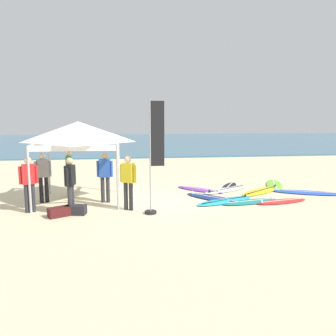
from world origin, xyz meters
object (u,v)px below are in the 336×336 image
at_px(canopy_tent, 78,132).
at_px(person_grey, 43,174).
at_px(surfboard_black, 229,186).
at_px(surfboard_white, 226,189).
at_px(person_green, 69,170).
at_px(banner_flag, 154,162).
at_px(gear_bag_by_pole, 76,210).
at_px(surfboard_red, 281,201).
at_px(surfboard_navy, 215,198).
at_px(surfboard_blue, 307,192).
at_px(person_blue, 105,174).
at_px(gear_bag_near_tent, 59,212).
at_px(surfboard_lime, 274,185).
at_px(person_red, 29,180).
at_px(person_black, 70,182).
at_px(person_yellow, 128,179).
at_px(surfboard_yellow, 262,191).
at_px(surfboard_cyan, 225,201).
at_px(surfboard_teal, 251,202).
at_px(surfboard_purple, 200,190).

relative_size(canopy_tent, person_grey, 1.61).
xyz_separation_m(surfboard_black, surfboard_white, (-0.31, -0.60, -0.00)).
relative_size(surfboard_white, person_green, 1.40).
xyz_separation_m(banner_flag, gear_bag_by_pole, (-2.34, 0.20, -1.43)).
xyz_separation_m(surfboard_red, surfboard_navy, (-2.15, 0.74, -0.00)).
height_order(surfboard_blue, person_blue, person_blue).
distance_m(person_grey, gear_bag_near_tent, 2.13).
height_order(canopy_tent, person_blue, canopy_tent).
bearing_deg(surfboard_blue, gear_bag_by_pole, -168.45).
relative_size(surfboard_white, banner_flag, 0.71).
height_order(surfboard_navy, person_grey, person_grey).
relative_size(surfboard_lime, person_red, 1.44).
distance_m(surfboard_navy, person_black, 5.00).
bearing_deg(person_red, surfboard_red, 0.71).
distance_m(person_yellow, banner_flag, 1.09).
distance_m(surfboard_yellow, person_green, 7.41).
bearing_deg(surfboard_black, person_green, -172.57).
bearing_deg(surfboard_black, gear_bag_near_tent, -151.59).
distance_m(surfboard_lime, surfboard_white, 2.41).
relative_size(surfboard_yellow, surfboard_cyan, 0.99).
xyz_separation_m(canopy_tent, person_blue, (0.87, -0.29, -1.40)).
bearing_deg(surfboard_black, person_black, -151.98).
distance_m(surfboard_teal, gear_bag_by_pole, 5.75).
height_order(person_yellow, gear_bag_by_pole, person_yellow).
relative_size(surfboard_yellow, person_grey, 1.40).
bearing_deg(surfboard_teal, surfboard_cyan, 164.35).
bearing_deg(person_yellow, banner_flag, -33.20).
height_order(person_yellow, banner_flag, banner_flag).
xyz_separation_m(surfboard_lime, surfboard_black, (-2.01, -0.05, 0.00)).
height_order(person_black, gear_bag_by_pole, person_black).
bearing_deg(surfboard_black, banner_flag, -135.27).
xyz_separation_m(surfboard_blue, surfboard_cyan, (-3.51, -0.84, 0.00)).
relative_size(surfboard_blue, surfboard_lime, 1.07).
bearing_deg(surfboard_navy, surfboard_white, 57.51).
xyz_separation_m(canopy_tent, person_grey, (-1.21, -0.03, -1.40)).
bearing_deg(surfboard_lime, person_red, -162.88).
bearing_deg(surfboard_black, person_yellow, -145.30).
bearing_deg(surfboard_red, surfboard_yellow, 88.96).
bearing_deg(surfboard_blue, surfboard_white, 162.46).
bearing_deg(person_green, person_yellow, -44.91).
distance_m(surfboard_purple, person_blue, 4.01).
bearing_deg(person_yellow, surfboard_teal, 4.75).
distance_m(surfboard_cyan, surfboard_teal, 0.86).
xyz_separation_m(person_yellow, banner_flag, (0.77, -0.50, 0.59)).
bearing_deg(surfboard_lime, surfboard_navy, -147.83).
bearing_deg(surfboard_purple, person_black, -149.55).
bearing_deg(surfboard_teal, banner_flag, -165.92).
bearing_deg(person_red, person_blue, 22.56).
distance_m(person_blue, banner_flag, 2.27).
xyz_separation_m(surfboard_red, person_grey, (-8.05, 1.08, 0.95)).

